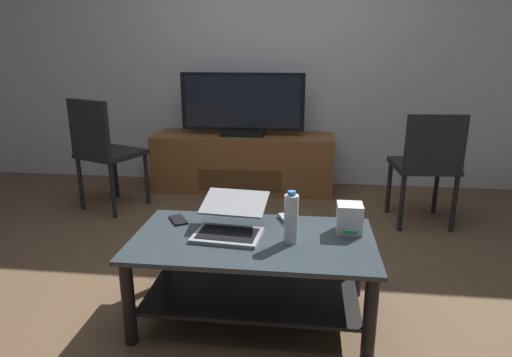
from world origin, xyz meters
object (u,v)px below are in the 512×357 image
(coffee_table, at_px, (253,263))
(router_box, at_px, (349,218))
(television, at_px, (242,106))
(side_chair, at_px, (103,148))
(media_cabinet, at_px, (243,162))
(laptop, at_px, (230,222))
(cell_phone, at_px, (178,220))
(water_bottle_near, at_px, (291,218))
(tv_remote, at_px, (286,220))
(dining_chair, at_px, (427,162))

(coffee_table, distance_m, router_box, 0.53)
(television, bearing_deg, side_chair, -146.77)
(media_cabinet, xyz_separation_m, router_box, (0.82, -1.98, 0.25))
(television, height_order, side_chair, television)
(laptop, bearing_deg, cell_phone, 158.85)
(laptop, height_order, water_bottle_near, water_bottle_near)
(water_bottle_near, bearing_deg, laptop, 165.48)
(media_cabinet, height_order, television, television)
(water_bottle_near, distance_m, cell_phone, 0.64)
(media_cabinet, relative_size, water_bottle_near, 6.65)
(coffee_table, relative_size, cell_phone, 8.34)
(media_cabinet, distance_m, side_chair, 1.29)
(coffee_table, distance_m, tv_remote, 0.31)
(media_cabinet, height_order, side_chair, side_chair)
(coffee_table, bearing_deg, water_bottle_near, -7.59)
(media_cabinet, relative_size, cell_phone, 12.01)
(media_cabinet, xyz_separation_m, television, (0.00, -0.02, 0.54))
(coffee_table, xyz_separation_m, water_bottle_near, (0.18, -0.02, 0.26))
(router_box, bearing_deg, water_bottle_near, -151.86)
(dining_chair, distance_m, tv_remote, 1.49)
(media_cabinet, xyz_separation_m, laptop, (0.24, -2.05, 0.23))
(tv_remote, bearing_deg, laptop, -169.01)
(coffee_table, bearing_deg, cell_phone, 157.93)
(router_box, bearing_deg, media_cabinet, 112.56)
(coffee_table, bearing_deg, laptop, 155.65)
(dining_chair, bearing_deg, router_box, -118.63)
(water_bottle_near, xyz_separation_m, cell_phone, (-0.60, 0.19, -0.11))
(router_box, xyz_separation_m, tv_remote, (-0.31, 0.10, -0.06))
(tv_remote, bearing_deg, coffee_table, -145.26)
(side_chair, relative_size, laptop, 2.35)
(tv_remote, bearing_deg, dining_chair, 27.12)
(laptop, bearing_deg, media_cabinet, 96.61)
(cell_phone, bearing_deg, router_box, -34.55)
(media_cabinet, height_order, router_box, router_box)
(television, distance_m, cell_phone, 1.95)
(side_chair, xyz_separation_m, tv_remote, (1.55, -1.17, -0.08))
(coffee_table, distance_m, dining_chair, 1.77)
(dining_chair, distance_m, cell_phone, 1.95)
(dining_chair, height_order, router_box, dining_chair)
(television, xyz_separation_m, side_chair, (-1.05, -0.69, -0.27))
(cell_phone, height_order, tv_remote, tv_remote)
(cell_phone, bearing_deg, television, 56.37)
(coffee_table, height_order, water_bottle_near, water_bottle_near)
(laptop, bearing_deg, coffee_table, -24.35)
(side_chair, height_order, laptop, side_chair)
(media_cabinet, height_order, cell_phone, media_cabinet)
(router_box, bearing_deg, laptop, -172.88)
(dining_chair, height_order, water_bottle_near, dining_chair)
(media_cabinet, bearing_deg, coffee_table, -80.39)
(laptop, bearing_deg, water_bottle_near, -14.52)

